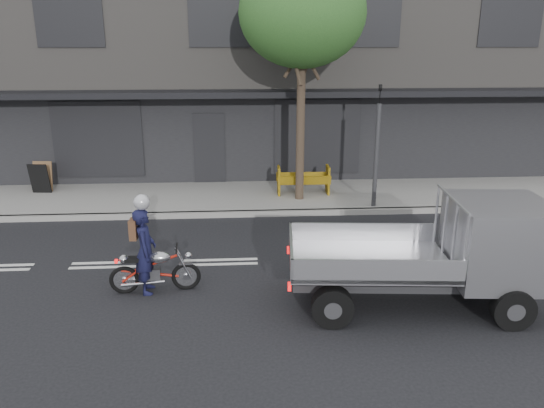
% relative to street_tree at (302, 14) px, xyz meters
% --- Properties ---
extents(ground, '(80.00, 80.00, 0.00)m').
position_rel_street_tree_xyz_m(ground, '(-2.20, -4.20, -5.28)').
color(ground, black).
rests_on(ground, ground).
extents(sidewalk, '(32.00, 3.20, 0.15)m').
position_rel_street_tree_xyz_m(sidewalk, '(-2.20, 0.50, -5.20)').
color(sidewalk, gray).
rests_on(sidewalk, ground).
extents(kerb, '(32.00, 0.20, 0.15)m').
position_rel_street_tree_xyz_m(kerb, '(-2.20, -1.10, -5.20)').
color(kerb, gray).
rests_on(kerb, ground).
extents(building_main, '(26.00, 10.00, 8.00)m').
position_rel_street_tree_xyz_m(building_main, '(-2.20, 7.10, -1.28)').
color(building_main, slate).
rests_on(building_main, ground).
extents(street_tree, '(3.40, 3.40, 6.74)m').
position_rel_street_tree_xyz_m(street_tree, '(0.00, 0.00, 0.00)').
color(street_tree, '#382B21').
rests_on(street_tree, ground).
extents(traffic_light_pole, '(0.12, 0.12, 3.50)m').
position_rel_street_tree_xyz_m(traffic_light_pole, '(2.00, -0.85, -3.63)').
color(traffic_light_pole, '#2D2D30').
rests_on(traffic_light_pole, ground).
extents(motorcycle, '(1.72, 0.50, 0.89)m').
position_rel_street_tree_xyz_m(motorcycle, '(-3.40, -5.50, -4.82)').
color(motorcycle, black).
rests_on(motorcycle, ground).
extents(rider, '(0.44, 0.63, 1.66)m').
position_rel_street_tree_xyz_m(rider, '(-3.55, -5.50, -4.45)').
color(rider, '#131334').
rests_on(rider, ground).
extents(flatbed_ute, '(4.57, 2.17, 2.06)m').
position_rel_street_tree_xyz_m(flatbed_ute, '(2.33, -6.45, -4.10)').
color(flatbed_ute, black).
rests_on(flatbed_ute, ground).
extents(construction_barrier, '(1.60, 0.67, 0.89)m').
position_rel_street_tree_xyz_m(construction_barrier, '(0.17, 0.27, -4.68)').
color(construction_barrier, yellow).
rests_on(construction_barrier, sidewalk).
extents(sandwich_board, '(0.62, 0.45, 0.92)m').
position_rel_street_tree_xyz_m(sandwich_board, '(-7.78, 1.06, -4.67)').
color(sandwich_board, black).
rests_on(sandwich_board, sidewalk).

